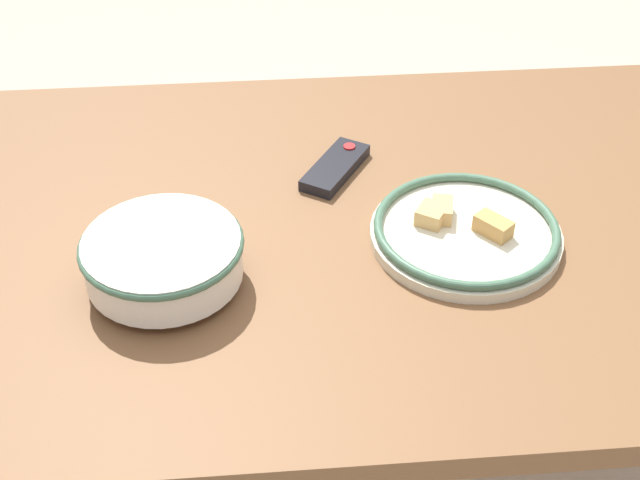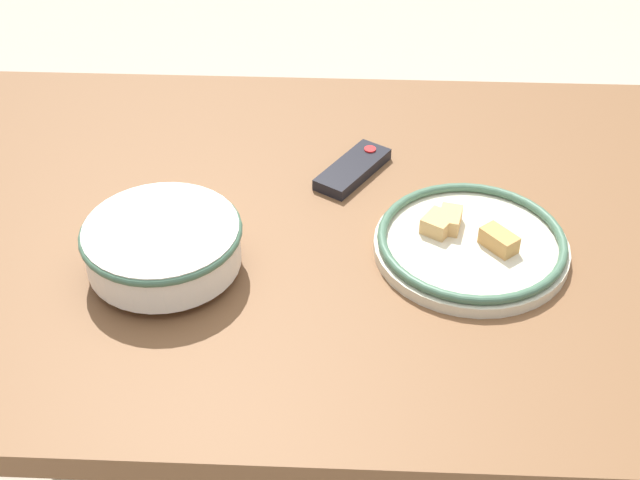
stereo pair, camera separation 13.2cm
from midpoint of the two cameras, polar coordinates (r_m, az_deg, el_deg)
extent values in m
cube|color=brown|center=(1.43, 0.59, 0.59)|extent=(1.57, 0.95, 0.04)
cylinder|color=brown|center=(2.06, -20.79, -1.40)|extent=(0.06, 0.06, 0.68)
cylinder|color=silver|center=(1.33, -12.64, -2.54)|extent=(0.10, 0.10, 0.01)
cylinder|color=silver|center=(1.31, -12.87, -1.22)|extent=(0.23, 0.23, 0.07)
cylinder|color=#C67A33|center=(1.31, -12.84, -1.39)|extent=(0.20, 0.20, 0.06)
torus|color=#42664C|center=(1.29, -13.02, -0.40)|extent=(0.24, 0.24, 0.01)
cylinder|color=beige|center=(1.38, 6.62, 0.18)|extent=(0.30, 0.30, 0.02)
torus|color=#42664C|center=(1.37, 6.67, 0.70)|extent=(0.29, 0.29, 0.01)
cube|color=tan|center=(1.37, 8.35, 0.77)|extent=(0.06, 0.06, 0.03)
cube|color=tan|center=(1.38, 4.46, 1.52)|extent=(0.06, 0.06, 0.03)
cube|color=tan|center=(1.39, 5.15, 1.82)|extent=(0.04, 0.06, 0.03)
cube|color=black|center=(1.52, -1.50, 4.58)|extent=(0.13, 0.16, 0.02)
cylinder|color=red|center=(1.56, -0.54, 5.93)|extent=(0.02, 0.02, 0.00)
camera|label=1|loc=(0.07, -92.86, -2.29)|focal=50.00mm
camera|label=2|loc=(0.07, 87.14, 2.29)|focal=50.00mm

